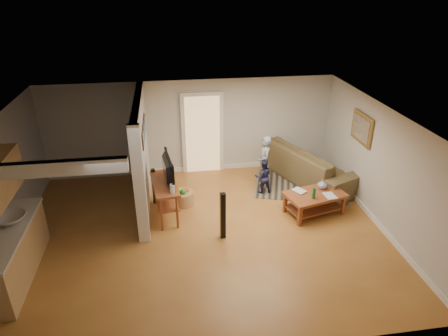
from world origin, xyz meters
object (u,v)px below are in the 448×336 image
Objects in this scene: tv_console at (165,186)px; speaker_right at (154,186)px; sofa at (307,178)px; speaker_left at (223,216)px; coffee_table at (315,197)px; toy_basket at (183,197)px; child at (263,186)px; toddler at (262,192)px.

speaker_right is at bearing 106.87° from tv_console.
speaker_left reaches higher than sofa.
speaker_left reaches higher than coffee_table.
child is (2.06, 0.59, -0.18)m from toy_basket.
toy_basket is (-2.89, 0.81, -0.21)m from coffee_table.
coffee_table is 1.07× the size of child.
coffee_table is 3.68m from speaker_right.
tv_console is at bearing -67.40° from child.
speaker_left reaches higher than toy_basket.
child is (2.72, 0.42, -0.44)m from speaker_right.
coffee_table is 1.67m from child.
speaker_right is 0.72m from toy_basket.
tv_console is at bearing 86.30° from sofa.
tv_console reaches higher than toy_basket.
toddler reaches higher than sofa.
child reaches higher than sofa.
speaker_right reaches higher than toddler.
sofa is 1.48m from toddler.
child is (-0.83, 1.40, -0.39)m from coffee_table.
speaker_right is 2.66m from toddler.
speaker_right is (-1.38, 1.60, -0.08)m from speaker_left.
toy_basket and toddler have the same top height.
sofa is 3.41× the size of speaker_right.
sofa is 1.29m from child.
speaker_left is 1.64m from toy_basket.
speaker_left is 2.17m from toddler.
speaker_left is 0.76× the size of child.
coffee_table reaches higher than toddler.
toy_basket reaches higher than sofa.
coffee_table is 1.05× the size of tv_console.
tv_console reaches higher than sofa.
toy_basket is at bearing -73.87° from child.
speaker_left is at bearing -33.42° from child.
speaker_left is 2.10× the size of toy_basket.
child reaches higher than toy_basket.
sofa is 3.44m from toy_basket.
speaker_left is 1.18× the size of toddler.
tv_console is 2.76m from child.
toy_basket is 0.36× the size of child.
child is (-1.26, -0.27, 0.00)m from sofa.
toddler is at bearing -16.86° from child.
tv_console reaches higher than child.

